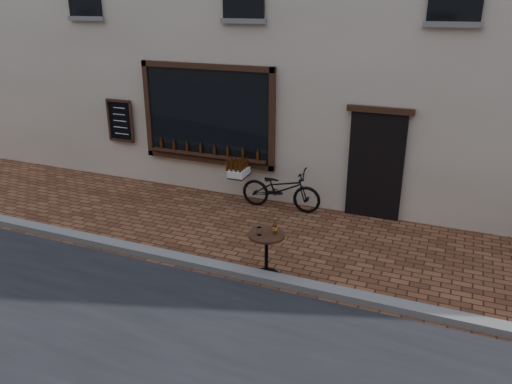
% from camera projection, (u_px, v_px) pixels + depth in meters
% --- Properties ---
extents(ground, '(90.00, 90.00, 0.00)m').
position_uv_depth(ground, '(215.00, 277.00, 8.19)').
color(ground, '#4C2918').
rests_on(ground, ground).
extents(kerb, '(90.00, 0.25, 0.12)m').
position_uv_depth(kerb, '(221.00, 268.00, 8.34)').
color(kerb, slate).
rests_on(kerb, ground).
extents(cargo_bicycle, '(2.10, 0.67, 0.99)m').
position_uv_depth(cargo_bicycle, '(279.00, 188.00, 10.71)').
color(cargo_bicycle, black).
rests_on(cargo_bicycle, ground).
extents(bistro_table, '(0.59, 0.59, 1.02)m').
position_uv_depth(bistro_table, '(267.00, 246.00, 8.02)').
color(bistro_table, black).
rests_on(bistro_table, ground).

